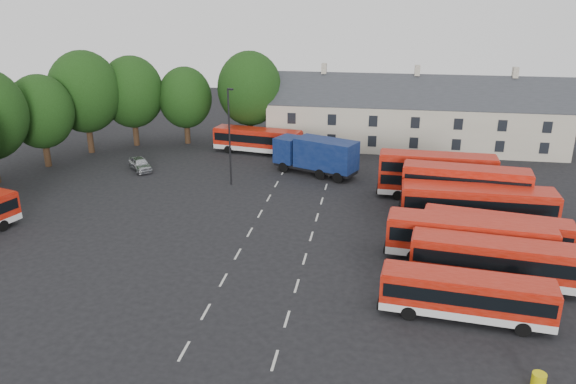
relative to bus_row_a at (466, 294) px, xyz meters
name	(u,v)px	position (x,y,z in m)	size (l,w,h in m)	color
ground	(244,243)	(-15.35, 8.26, -1.68)	(140.00, 140.00, 0.00)	black
lane_markings	(280,234)	(-12.85, 10.26, -1.67)	(5.15, 33.80, 0.01)	beige
treeline	(101,102)	(-36.09, 27.62, 5.01)	(29.92, 32.59, 12.01)	black
terrace_houses	(414,117)	(-1.35, 38.26, 2.19)	(35.70, 7.13, 10.06)	beige
bus_row_a	(466,294)	(0.00, 0.00, 0.00)	(10.04, 3.29, 2.79)	silver
bus_row_b	(494,259)	(2.36, 4.69, 0.14)	(10.92, 3.70, 3.03)	silver
bus_row_c	(469,237)	(1.18, 7.69, 0.27)	(11.63, 3.73, 3.23)	silver
bus_row_d	(496,231)	(3.32, 9.45, 0.09)	(10.66, 4.09, 2.94)	silver
bus_row_e	(477,204)	(2.69, 14.25, 0.39)	(12.21, 3.12, 3.43)	silver
bus_dd_south	(465,188)	(2.02, 16.92, 0.78)	(10.70, 3.51, 4.31)	silver
bus_dd_north	(436,174)	(-0.03, 20.61, 0.77)	(10.56, 2.80, 4.30)	silver
bus_north	(258,139)	(-19.53, 32.98, 0.11)	(10.76, 4.13, 2.97)	silver
box_truck	(316,154)	(-11.77, 26.07, 0.52)	(9.30, 6.10, 3.90)	black
silver_car	(140,164)	(-30.68, 24.46, -0.97)	(1.68, 4.16, 1.42)	#B4B6BC
grit_bin	(538,381)	(2.76, -5.87, -1.24)	(0.69, 0.69, 0.87)	#D0C30C
lamppost	(230,134)	(-19.80, 21.47, 3.47)	(0.66, 0.43, 9.64)	black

